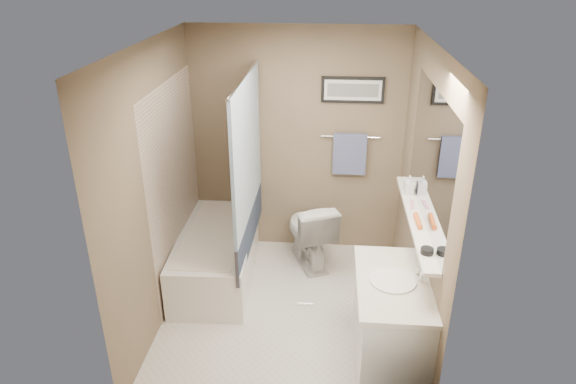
# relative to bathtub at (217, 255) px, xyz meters

# --- Properties ---
(ground) EXTENTS (2.50, 2.50, 0.00)m
(ground) POSITION_rel_bathtub_xyz_m (0.75, -0.52, -0.25)
(ground) COLOR silver
(ground) RESTS_ON ground
(ceiling) EXTENTS (2.20, 2.50, 0.04)m
(ceiling) POSITION_rel_bathtub_xyz_m (0.75, -0.52, 2.13)
(ceiling) COLOR white
(ceiling) RESTS_ON wall_back
(wall_back) EXTENTS (2.20, 0.04, 2.40)m
(wall_back) POSITION_rel_bathtub_xyz_m (0.75, 0.71, 0.95)
(wall_back) COLOR brown
(wall_back) RESTS_ON ground
(wall_front) EXTENTS (2.20, 0.04, 2.40)m
(wall_front) POSITION_rel_bathtub_xyz_m (0.75, -1.75, 0.95)
(wall_front) COLOR brown
(wall_front) RESTS_ON ground
(wall_left) EXTENTS (0.04, 2.50, 2.40)m
(wall_left) POSITION_rel_bathtub_xyz_m (-0.33, -0.52, 0.95)
(wall_left) COLOR brown
(wall_left) RESTS_ON ground
(wall_right) EXTENTS (0.04, 2.50, 2.40)m
(wall_right) POSITION_rel_bathtub_xyz_m (1.83, -0.52, 0.95)
(wall_right) COLOR brown
(wall_right) RESTS_ON ground
(tile_surround) EXTENTS (0.02, 1.55, 2.00)m
(tile_surround) POSITION_rel_bathtub_xyz_m (-0.34, -0.02, 0.75)
(tile_surround) COLOR #C6AC95
(tile_surround) RESTS_ON wall_left
(curtain_rod) EXTENTS (0.02, 1.55, 0.02)m
(curtain_rod) POSITION_rel_bathtub_xyz_m (0.35, -0.02, 1.80)
(curtain_rod) COLOR silver
(curtain_rod) RESTS_ON wall_left
(curtain_upper) EXTENTS (0.03, 1.45, 1.28)m
(curtain_upper) POSITION_rel_bathtub_xyz_m (0.35, -0.02, 1.15)
(curtain_upper) COLOR silver
(curtain_upper) RESTS_ON curtain_rod
(curtain_lower) EXTENTS (0.03, 1.45, 0.36)m
(curtain_lower) POSITION_rel_bathtub_xyz_m (0.35, -0.02, 0.33)
(curtain_lower) COLOR #2A384F
(curtain_lower) RESTS_ON curtain_rod
(mirror) EXTENTS (0.02, 1.60, 1.00)m
(mirror) POSITION_rel_bathtub_xyz_m (1.84, -0.67, 1.37)
(mirror) COLOR silver
(mirror) RESTS_ON wall_right
(shelf) EXTENTS (0.12, 1.60, 0.03)m
(shelf) POSITION_rel_bathtub_xyz_m (1.79, -0.67, 0.85)
(shelf) COLOR silver
(shelf) RESTS_ON wall_right
(towel_bar) EXTENTS (0.60, 0.02, 0.02)m
(towel_bar) POSITION_rel_bathtub_xyz_m (1.30, 0.69, 1.05)
(towel_bar) COLOR silver
(towel_bar) RESTS_ON wall_back
(towel) EXTENTS (0.34, 0.05, 0.44)m
(towel) POSITION_rel_bathtub_xyz_m (1.30, 0.67, 0.87)
(towel) COLOR #7B88B3
(towel) RESTS_ON towel_bar
(art_frame) EXTENTS (0.62, 0.02, 0.26)m
(art_frame) POSITION_rel_bathtub_xyz_m (1.30, 0.71, 1.53)
(art_frame) COLOR black
(art_frame) RESTS_ON wall_back
(art_mat) EXTENTS (0.56, 0.00, 0.20)m
(art_mat) POSITION_rel_bathtub_xyz_m (1.30, 0.70, 1.53)
(art_mat) COLOR white
(art_mat) RESTS_ON art_frame
(art_image) EXTENTS (0.50, 0.00, 0.13)m
(art_image) POSITION_rel_bathtub_xyz_m (1.30, 0.69, 1.53)
(art_image) COLOR #595959
(art_image) RESTS_ON art_mat
(door) EXTENTS (0.80, 0.02, 2.00)m
(door) POSITION_rel_bathtub_xyz_m (1.30, -1.76, 0.75)
(door) COLOR silver
(door) RESTS_ON wall_front
(door_handle) EXTENTS (0.10, 0.02, 0.02)m
(door_handle) POSITION_rel_bathtub_xyz_m (0.97, -1.71, 0.75)
(door_handle) COLOR silver
(door_handle) RESTS_ON door
(bathtub) EXTENTS (0.77, 1.53, 0.50)m
(bathtub) POSITION_rel_bathtub_xyz_m (0.00, 0.00, 0.00)
(bathtub) COLOR white
(bathtub) RESTS_ON ground
(tub_rim) EXTENTS (0.56, 1.36, 0.02)m
(tub_rim) POSITION_rel_bathtub_xyz_m (-0.00, 0.00, 0.25)
(tub_rim) COLOR white
(tub_rim) RESTS_ON bathtub
(toilet) EXTENTS (0.65, 0.83, 0.74)m
(toilet) POSITION_rel_bathtub_xyz_m (0.91, 0.34, 0.12)
(toilet) COLOR silver
(toilet) RESTS_ON ground
(vanity) EXTENTS (0.51, 0.90, 0.80)m
(vanity) POSITION_rel_bathtub_xyz_m (1.60, -1.17, 0.15)
(vanity) COLOR white
(vanity) RESTS_ON ground
(countertop) EXTENTS (0.54, 0.96, 0.04)m
(countertop) POSITION_rel_bathtub_xyz_m (1.59, -1.17, 0.57)
(countertop) COLOR beige
(countertop) RESTS_ON vanity
(sink_basin) EXTENTS (0.34, 0.34, 0.01)m
(sink_basin) POSITION_rel_bathtub_xyz_m (1.58, -1.17, 0.60)
(sink_basin) COLOR white
(sink_basin) RESTS_ON countertop
(faucet_spout) EXTENTS (0.02, 0.02, 0.10)m
(faucet_spout) POSITION_rel_bathtub_xyz_m (1.78, -1.17, 0.64)
(faucet_spout) COLOR white
(faucet_spout) RESTS_ON countertop
(faucet_knob) EXTENTS (0.05, 0.05, 0.05)m
(faucet_knob) POSITION_rel_bathtub_xyz_m (1.78, -1.07, 0.62)
(faucet_knob) COLOR silver
(faucet_knob) RESTS_ON countertop
(candle_bowl_near) EXTENTS (0.09, 0.09, 0.04)m
(candle_bowl_near) POSITION_rel_bathtub_xyz_m (1.79, -1.22, 0.89)
(candle_bowl_near) COLOR black
(candle_bowl_near) RESTS_ON shelf
(hair_brush_front) EXTENTS (0.04, 0.22, 0.04)m
(hair_brush_front) POSITION_rel_bathtub_xyz_m (1.79, -0.78, 0.89)
(hair_brush_front) COLOR #D4571D
(hair_brush_front) RESTS_ON shelf
(pink_comb) EXTENTS (0.04, 0.16, 0.01)m
(pink_comb) POSITION_rel_bathtub_xyz_m (1.79, -0.46, 0.87)
(pink_comb) COLOR #CB7C95
(pink_comb) RESTS_ON shelf
(glass_jar) EXTENTS (0.08, 0.08, 0.10)m
(glass_jar) POSITION_rel_bathtub_xyz_m (1.79, -0.17, 0.92)
(glass_jar) COLOR silver
(glass_jar) RESTS_ON shelf
(soap_bottle) EXTENTS (0.08, 0.08, 0.16)m
(soap_bottle) POSITION_rel_bathtub_xyz_m (1.79, -0.24, 0.95)
(soap_bottle) COLOR #999999
(soap_bottle) RESTS_ON shelf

